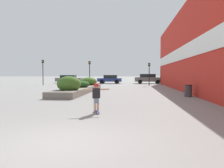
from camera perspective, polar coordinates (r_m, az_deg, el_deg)
ground_plane at (r=5.29m, az=-13.23°, el=-15.10°), size 300.00×300.00×0.00m
building_wall_right at (r=18.84m, az=20.34°, el=9.41°), size 0.67×38.36×7.79m
planter_box at (r=19.55m, az=-8.33°, el=-0.73°), size 1.97×11.38×1.46m
skateboard at (r=9.01m, az=-4.13°, el=-7.23°), size 0.36×0.60×0.09m
skateboarder at (r=8.92m, az=-4.14°, el=-2.64°), size 1.04×0.44×1.16m
trash_bin at (r=16.27m, az=19.32°, el=-1.69°), size 0.51×0.51×0.86m
car_leftmost at (r=37.52m, az=-0.54°, el=1.32°), size 4.09×1.93×1.46m
car_center_left at (r=39.74m, az=-11.16°, el=1.33°), size 4.67×2.00×1.44m
car_center_right at (r=37.96m, az=9.49°, el=1.42°), size 4.76×1.88×1.64m
car_rightmost at (r=38.08m, az=21.28°, el=1.27°), size 4.49×2.00×1.62m
traffic_light_left at (r=31.74m, az=-5.89°, el=3.96°), size 0.28×0.30×3.49m
traffic_light_right at (r=30.61m, az=9.69°, el=3.62°), size 0.28×0.30×3.16m
traffic_light_far_left at (r=33.39m, az=-17.62°, el=3.99°), size 0.28×0.30×3.69m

